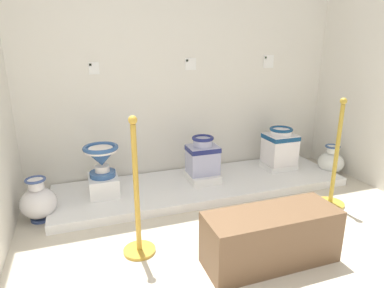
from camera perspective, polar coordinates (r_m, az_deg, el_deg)
ground_plane at (r=2.62m, az=13.61°, el=-19.81°), size 5.66×5.37×0.02m
wall_back at (r=3.84m, az=-0.86°, el=18.39°), size 3.86×0.06×3.28m
display_platform at (r=3.68m, az=1.78°, el=-7.11°), size 3.14×0.91×0.08m
plinth_block_rightmost at (r=3.45m, az=-15.02°, el=-6.85°), size 0.28×0.35×0.19m
antique_toilet_rightmost at (r=3.35m, az=-15.40°, el=-2.15°), size 0.34×0.34×0.32m
plinth_block_leftmost at (r=3.68m, az=1.82°, el=-5.64°), size 0.32×0.36×0.09m
antique_toilet_leftmost at (r=3.59m, az=1.86°, el=-1.95°), size 0.33×0.26×0.42m
plinth_block_central_ornate at (r=4.18m, az=14.68°, el=-3.60°), size 0.37×0.30×0.06m
antique_toilet_central_ornate at (r=4.10m, az=14.94°, el=-0.21°), size 0.35×0.32×0.44m
info_placard_first at (r=3.62m, az=-16.60°, el=12.44°), size 0.10×0.01×0.12m
info_placard_second at (r=3.82m, az=-0.26°, el=13.67°), size 0.13×0.01×0.13m
info_placard_third at (r=4.26m, az=13.07°, el=13.74°), size 0.14×0.01×0.15m
decorative_vase_spare at (r=3.30m, az=-24.99°, el=-9.06°), size 0.32×0.32×0.41m
decorative_vase_corner at (r=4.37m, az=22.86°, el=-2.81°), size 0.31×0.31×0.37m
stanchion_post_near_left at (r=2.53m, az=-9.39°, el=-11.63°), size 0.25×0.25×1.07m
stanchion_post_near_right at (r=3.50m, az=23.27°, el=-5.05°), size 0.27×0.27×1.07m
museum_bench at (r=2.54m, az=13.48°, el=-15.35°), size 0.98×0.36×0.40m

